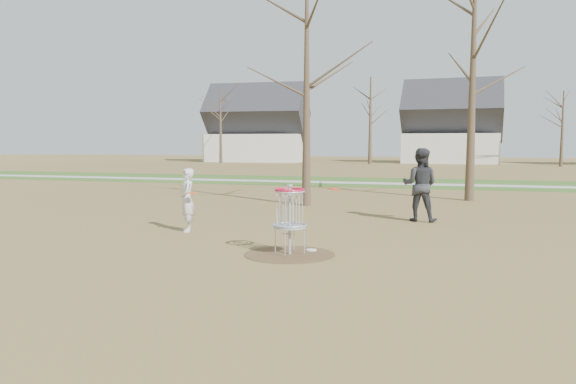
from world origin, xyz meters
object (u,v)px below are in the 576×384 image
(player_throwing, at_px, (420,185))
(disc_grounded, at_px, (311,250))
(player_standing, at_px, (187,200))
(disc_golf_basket, at_px, (290,208))

(player_throwing, xyz_separation_m, disc_grounded, (-1.78, -5.14, -1.01))
(player_standing, relative_size, disc_grounded, 7.15)
(disc_grounded, bearing_deg, player_standing, 157.22)
(disc_grounded, relative_size, disc_golf_basket, 0.16)
(disc_golf_basket, bearing_deg, player_throwing, 69.58)
(player_throwing, xyz_separation_m, disc_golf_basket, (-2.09, -5.62, -0.11))
(player_throwing, relative_size, disc_grounded, 9.32)
(disc_grounded, xyz_separation_m, disc_golf_basket, (-0.31, -0.48, 0.89))
(player_throwing, distance_m, disc_grounded, 5.53)
(player_standing, bearing_deg, disc_grounded, 38.86)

